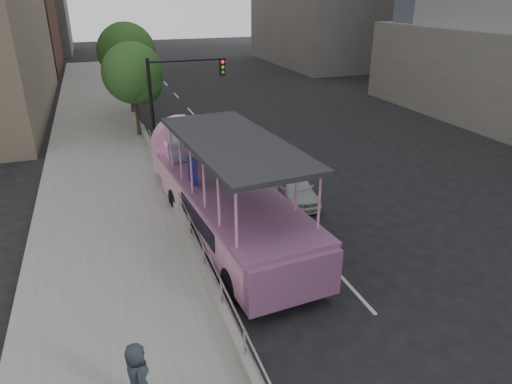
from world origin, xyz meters
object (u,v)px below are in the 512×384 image
Objects in this scene: traffic_signal at (173,90)px; street_tree_far at (128,54)px; duck_boat at (219,191)px; pedestrian_far at (138,376)px; car at (294,188)px; street_tree_near at (135,76)px; parking_sign at (194,188)px.

street_tree_far is at bearing 98.43° from traffic_signal.
pedestrian_far is (-3.81, -7.77, -0.35)m from duck_boat.
pedestrian_far is (-7.40, -8.92, 0.47)m from car.
traffic_signal is 0.91× the size of street_tree_near.
car is at bearing 19.14° from parking_sign.
street_tree_near is (-5.19, 11.28, 3.21)m from car.
street_tree_far is at bearing 94.37° from duck_boat.
car is 2.30× the size of pedestrian_far.
car is 0.55× the size of street_tree_far.
parking_sign is at bearing -96.17° from traffic_signal.
duck_boat is 3.85m from car.
street_tree_near reaches higher than parking_sign.
car is 1.18× the size of parking_sign.
pedestrian_far is 0.51× the size of parking_sign.
car is 11.60m from pedestrian_far.
traffic_signal is (1.02, 9.46, 1.63)m from parking_sign.
street_tree_near reaches higher than car.
duck_boat is 3.31× the size of car.
duck_boat reaches higher than car.
street_tree_near is (2.21, 20.20, 2.74)m from pedestrian_far.
pedestrian_far is at bearing -102.78° from traffic_signal.
parking_sign is (-1.03, -0.45, 0.44)m from duck_boat.
pedestrian_far is 17.37m from traffic_signal.
traffic_signal is at bearing -65.02° from street_tree_near.
pedestrian_far is 0.24× the size of street_tree_far.
pedestrian_far is at bearing -95.25° from street_tree_far.
parking_sign is at bearing -88.86° from street_tree_far.
duck_boat is 12.76m from street_tree_near.
parking_sign is 19.04m from street_tree_far.
pedestrian_far is at bearing -123.99° from car.
street_tree_far reaches higher than parking_sign.
traffic_signal reaches higher than car.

